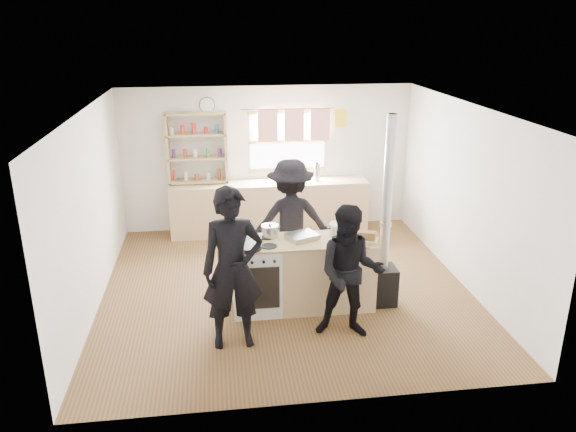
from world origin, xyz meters
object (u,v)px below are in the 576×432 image
Objects in this scene: stockpot_stove at (270,231)px; person_near_left at (233,269)px; person_near_right at (350,273)px; person_far at (290,220)px; thermos at (317,172)px; stockpot_counter at (339,230)px; skillet_greens at (248,247)px; roast_tray at (302,236)px; flue_heater at (384,258)px; cooking_island at (303,274)px; bread_board at (366,237)px.

person_near_left is (-0.51, -0.94, -0.07)m from stockpot_stove.
person_near_right is 1.71m from person_far.
thermos is 0.17× the size of person_near_left.
person_near_left is at bearing -148.88° from stockpot_counter.
person_far is (-0.72, -1.88, -0.18)m from thermos.
skillet_greens is 2.14× the size of stockpot_stove.
stockpot_counter is at bearing 1.82° from roast_tray.
stockpot_counter is 0.69m from flue_heater.
flue_heater is 2.11m from person_near_left.
person_near_left is at bearing -159.66° from flue_heater.
skillet_greens is 1.80× the size of stockpot_counter.
stockpot_counter reaches higher than roast_tray.
stockpot_stove is 0.13× the size of person_near_right.
skillet_greens is (-0.70, -0.19, 0.49)m from cooking_island.
cooking_island is at bearing 36.02° from person_near_left.
stockpot_stove is (-1.08, -2.60, -0.05)m from thermos.
roast_tray is at bearing -104.08° from thermos.
stockpot_counter is 0.98m from person_far.
person_near_right is at bearing -26.43° from skillet_greens.
thermos is at bearing 75.92° from roast_tray.
stockpot_counter reaches higher than stockpot_stove.
flue_heater is 1.42× the size of person_far.
cooking_island is 9.16× the size of stockpot_stove.
person_near_left is (-0.91, -0.82, -0.03)m from roast_tray.
stockpot_stove is 0.09× the size of flue_heater.
person_far reaches higher than stockpot_counter.
roast_tray is 0.93m from person_near_right.
stockpot_counter is (0.48, 0.02, 0.05)m from roast_tray.
thermos is 2.02m from person_far.
person_far reaches higher than bread_board.
thermos is 2.89m from bread_board.
roast_tray reaches higher than cooking_island.
person_near_right is at bearing -3.42° from person_near_left.
person_far is at bearing 58.01° from person_near_left.
skillet_greens is at bearing -130.25° from stockpot_stove.
bread_board is (0.10, -2.89, -0.08)m from thermos.
skillet_greens is at bearing -175.30° from flue_heater.
thermos is 1.23× the size of stockpot_counter.
flue_heater is at bearing -82.52° from thermos.
roast_tray is at bearing 131.03° from person_near_right.
person_far reaches higher than person_near_right.
person_near_left is (-0.21, -0.58, -0.02)m from skillet_greens.
roast_tray is at bearing 91.65° from cooking_island.
stockpot_stove is at bearing 163.16° from roast_tray.
person_near_right is at bearing -61.59° from roast_tray.
stockpot_stove is at bearing 144.59° from person_near_right.
cooking_island is at bearing -103.80° from thermos.
skillet_greens is 1.49m from bread_board.
thermos is at bearing 92.04° from bread_board.
person_near_right is (1.13, -0.56, -0.15)m from skillet_greens.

